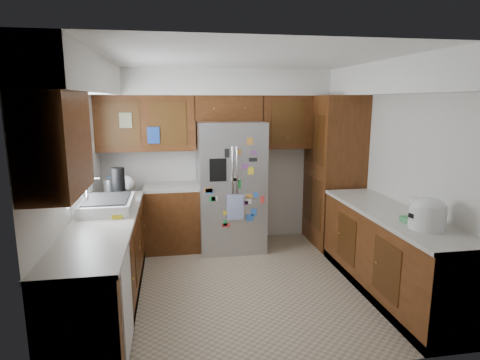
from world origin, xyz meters
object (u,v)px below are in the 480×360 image
fridge (231,186)px  paper_towel (416,212)px  pantry (334,171)px  rice_cooker (428,213)px

fridge → paper_towel: size_ratio=6.73×
pantry → fridge: size_ratio=1.19×
pantry → rice_cooker: 2.19m
pantry → fridge: pantry is taller
pantry → rice_cooker: pantry is taller
rice_cooker → paper_towel: 0.11m
fridge → rice_cooker: 2.70m
pantry → rice_cooker: size_ratio=6.43×
rice_cooker → paper_towel: bearing=122.4°
pantry → paper_towel: 2.09m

